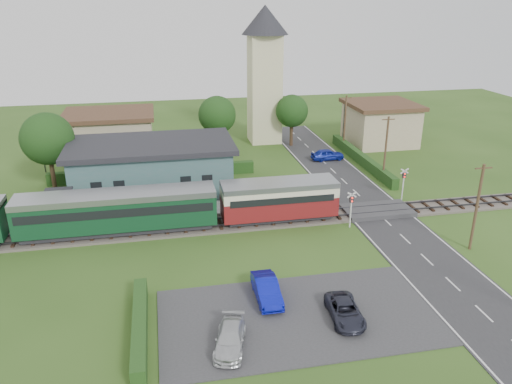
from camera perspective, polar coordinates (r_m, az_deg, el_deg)
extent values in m
plane|color=#2D4C19|center=(42.24, 2.31, -4.54)|extent=(120.00, 120.00, 0.00)
cube|color=#4C443D|center=(43.96, 1.71, -3.30)|extent=(76.00, 3.20, 0.20)
cube|color=#3F3F47|center=(43.19, 1.93, -3.31)|extent=(76.00, 0.08, 0.15)
cube|color=#3F3F47|center=(44.47, 1.51, -2.55)|extent=(76.00, 0.08, 0.15)
cube|color=#28282B|center=(45.45, 14.69, -3.29)|extent=(6.00, 70.00, 0.05)
cube|color=#333335|center=(31.88, 4.77, -13.98)|extent=(17.00, 9.00, 0.08)
cube|color=#333335|center=(47.01, 13.69, -2.08)|extent=(6.20, 3.40, 0.45)
cube|color=gray|center=(45.89, -11.48, -2.48)|extent=(30.00, 3.00, 0.45)
cube|color=beige|center=(46.20, -21.56, -1.52)|extent=(2.00, 2.00, 2.40)
cube|color=#232328|center=(45.75, -21.77, -0.05)|extent=(2.30, 2.30, 0.15)
cube|color=#386564|center=(50.53, -11.72, 2.40)|extent=(15.00, 8.00, 4.80)
cube|color=#232328|center=(49.75, -11.95, 5.29)|extent=(16.00, 9.00, 0.50)
cube|color=#232328|center=(47.27, -11.58, -0.61)|extent=(1.20, 0.12, 2.20)
cube|color=black|center=(47.17, -17.76, 0.43)|extent=(1.00, 0.12, 1.20)
cube|color=black|center=(46.96, -15.35, 0.60)|extent=(1.00, 0.12, 1.20)
cube|color=black|center=(46.84, -8.03, 1.13)|extent=(1.00, 0.12, 1.20)
cube|color=black|center=(46.98, -5.60, 1.30)|extent=(1.00, 0.12, 1.20)
cube|color=#232328|center=(43.91, 2.61, -2.64)|extent=(9.00, 2.20, 0.50)
cube|color=maroon|center=(43.51, 2.64, -1.44)|extent=(10.00, 2.80, 1.80)
cube|color=beige|center=(43.04, 2.66, 0.09)|extent=(10.00, 2.82, 0.90)
cube|color=black|center=(43.17, 2.66, -0.34)|extent=(9.00, 2.88, 0.60)
cube|color=gray|center=(42.81, 2.68, 0.90)|extent=(10.00, 2.90, 0.45)
cube|color=#232328|center=(42.97, -15.34, -4.00)|extent=(15.20, 2.20, 0.50)
cube|color=#0F391F|center=(42.37, -15.53, -2.16)|extent=(16.00, 2.80, 2.60)
cube|color=black|center=(42.22, -15.58, -1.66)|extent=(15.40, 2.86, 0.70)
cube|color=gray|center=(41.85, -15.72, -0.40)|extent=(16.00, 2.90, 0.50)
cube|color=beige|center=(67.39, 0.98, 11.60)|extent=(4.00, 4.00, 14.00)
cone|color=#232328|center=(66.46, 1.03, 19.10)|extent=(6.00, 6.00, 3.60)
cube|color=tan|center=(64.19, -16.28, 6.14)|extent=(10.00, 8.00, 5.00)
cube|color=#472D1E|center=(63.57, -16.54, 8.53)|extent=(10.80, 8.80, 0.50)
cube|color=tan|center=(69.35, 13.99, 7.46)|extent=(8.00, 8.00, 5.00)
cube|color=#472D1E|center=(68.76, 14.20, 9.68)|extent=(8.80, 8.80, 0.50)
cube|color=#193814|center=(30.70, -13.13, -14.83)|extent=(0.80, 9.00, 1.20)
cube|color=#193814|center=(60.49, 11.95, 3.75)|extent=(0.80, 18.00, 1.20)
cube|color=#193814|center=(55.35, -11.61, 2.17)|extent=(22.00, 0.80, 1.30)
cylinder|color=#332316|center=(54.58, -22.25, 2.27)|extent=(0.44, 0.44, 4.12)
sphere|color=#143311|center=(53.67, -22.75, 5.64)|extent=(5.20, 5.20, 5.20)
cylinder|color=#332316|center=(62.54, -4.38, 6.00)|extent=(0.44, 0.44, 3.85)
sphere|color=#143311|center=(61.79, -4.47, 8.79)|extent=(4.60, 4.60, 4.60)
cylinder|color=#332316|center=(66.34, 4.06, 6.79)|extent=(0.44, 0.44, 3.58)
sphere|color=#143311|center=(65.67, 4.12, 9.23)|extent=(4.20, 4.20, 4.20)
cylinder|color=#473321|center=(41.48, 23.90, -1.68)|extent=(0.22, 0.22, 7.00)
cube|color=#473321|center=(40.43, 24.57, 2.50)|extent=(1.40, 0.10, 0.10)
cylinder|color=#473321|center=(54.45, 14.59, 4.75)|extent=(0.22, 0.22, 7.00)
cube|color=#473321|center=(53.66, 14.91, 8.02)|extent=(1.40, 0.10, 0.10)
cylinder|color=#473321|center=(65.07, 10.12, 7.77)|extent=(0.22, 0.22, 7.00)
cube|color=#473321|center=(64.41, 10.31, 10.54)|extent=(1.40, 0.10, 0.10)
cylinder|color=silver|center=(43.12, 10.77, -2.17)|extent=(0.12, 0.12, 3.00)
cube|color=#232328|center=(42.70, 10.87, -0.81)|extent=(0.35, 0.18, 0.55)
sphere|color=#FF190C|center=(42.54, 10.95, -0.69)|extent=(0.14, 0.14, 0.14)
sphere|color=#FF190C|center=(42.65, 10.92, -1.06)|extent=(0.14, 0.14, 0.14)
cube|color=silver|center=(42.55, 10.91, -0.32)|extent=(0.84, 0.05, 0.55)
cube|color=silver|center=(42.55, 10.91, -0.32)|extent=(0.84, 0.05, 0.55)
cylinder|color=silver|center=(50.08, 16.45, 0.69)|extent=(0.12, 0.12, 3.00)
cube|color=#232328|center=(49.71, 16.58, 1.87)|extent=(0.35, 0.18, 0.55)
sphere|color=#FF190C|center=(49.57, 16.66, 1.99)|extent=(0.14, 0.14, 0.14)
sphere|color=#FF190C|center=(49.66, 16.62, 1.66)|extent=(0.14, 0.14, 0.14)
cube|color=silver|center=(49.59, 16.63, 2.31)|extent=(0.84, 0.05, 0.55)
cube|color=silver|center=(49.59, 16.63, 2.31)|extent=(0.84, 0.05, 0.55)
cylinder|color=#3F3F47|center=(60.49, -23.22, 4.34)|extent=(0.14, 0.14, 5.00)
sphere|color=orange|center=(59.88, -23.57, 6.62)|extent=(0.30, 0.30, 0.30)
cylinder|color=#3F3F47|center=(70.47, 10.00, 7.98)|extent=(0.14, 0.14, 5.00)
sphere|color=orange|center=(69.95, 10.13, 9.97)|extent=(0.30, 0.30, 0.30)
imported|color=#1526A6|center=(61.01, 8.18, 4.27)|extent=(4.03, 1.80, 1.35)
imported|color=#0A12A6|center=(32.97, 1.23, -11.07)|extent=(1.46, 4.14, 1.36)
imported|color=silver|center=(29.11, -2.97, -16.36)|extent=(2.53, 4.19, 1.14)
imported|color=#262836|center=(31.69, 10.13, -13.23)|extent=(2.14, 4.09, 1.10)
imported|color=gray|center=(45.96, -0.98, -0.61)|extent=(0.66, 0.54, 1.58)
imported|color=gray|center=(45.55, -20.54, -2.22)|extent=(0.85, 0.96, 1.63)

